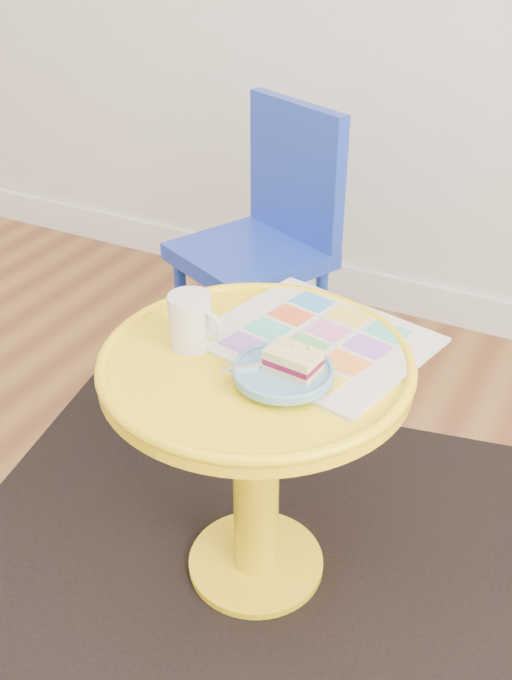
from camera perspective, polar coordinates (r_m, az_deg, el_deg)
The scene contains 8 objects.
rug at distance 1.65m, azimuth 0.00°, elevation -16.62°, with size 1.30×1.10×0.01m, color black.
side_table at distance 1.40m, azimuth -0.00°, elevation -6.51°, with size 0.55×0.55×0.52m.
chair at distance 1.99m, azimuth 0.90°, elevation 8.07°, with size 0.45×0.45×0.76m.
newspaper at distance 1.37m, azimuth 4.59°, elevation 0.06°, with size 0.37×0.31×0.01m, color silver.
mug at distance 1.33m, azimuth -4.90°, elevation 1.54°, with size 0.11×0.08×0.10m.
plate at distance 1.25m, azimuth 2.05°, elevation -2.48°, with size 0.17×0.17×0.02m.
cake_slice at distance 1.23m, azimuth 2.80°, elevation -1.55°, with size 0.09×0.07×0.04m.
fork at distance 1.25m, azimuth 0.82°, elevation -1.82°, with size 0.12×0.11×0.00m.
Camera 1 is at (0.97, -0.16, 1.24)m, focal length 40.00 mm.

